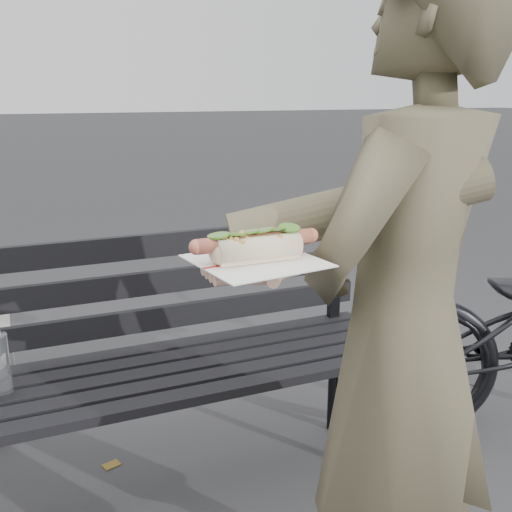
{
  "coord_description": "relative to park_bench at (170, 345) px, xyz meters",
  "views": [
    {
      "loc": [
        -0.38,
        -0.9,
        1.33
      ],
      "look_at": [
        -0.02,
        -0.04,
        1.07
      ],
      "focal_mm": 42.0,
      "sensor_mm": 36.0,
      "label": 1
    }
  ],
  "objects": [
    {
      "name": "park_bench",
      "position": [
        0.0,
        0.0,
        0.0
      ],
      "size": [
        1.5,
        0.44,
        0.88
      ],
      "color": "black",
      "rests_on": "ground"
    },
    {
      "name": "person",
      "position": [
        0.3,
        -0.81,
        0.29
      ],
      "size": [
        0.7,
        0.6,
        1.62
      ],
      "primitive_type": "imported",
      "rotation": [
        0.0,
        0.0,
        3.57
      ],
      "color": "brown",
      "rests_on": "ground"
    },
    {
      "name": "held_hotdog",
      "position": [
        0.11,
        -0.85,
        0.58
      ],
      "size": [
        0.62,
        0.32,
        0.2
      ],
      "color": "brown"
    }
  ]
}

